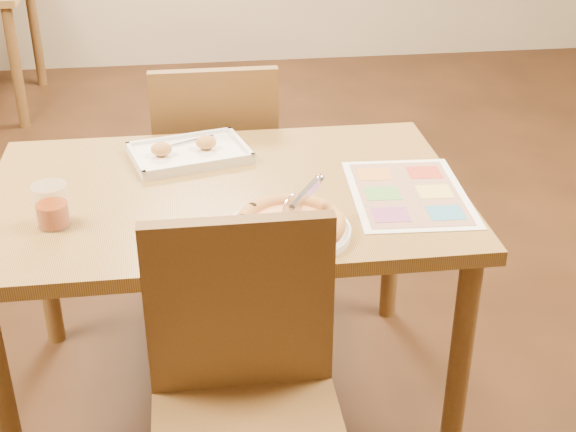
{
  "coord_description": "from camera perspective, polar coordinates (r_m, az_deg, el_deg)",
  "views": [
    {
      "loc": [
        -0.09,
        -1.99,
        1.7
      ],
      "look_at": [
        0.14,
        -0.27,
        0.77
      ],
      "focal_mm": 50.0,
      "sensor_mm": 36.0,
      "label": 1
    }
  ],
  "objects": [
    {
      "name": "chair_far",
      "position": [
        2.83,
        -5.16,
        4.43
      ],
      "size": [
        0.42,
        0.42,
        0.47
      ],
      "rotation": [
        0.0,
        0.0,
        3.14
      ],
      "color": "brown",
      "rests_on": "ground"
    },
    {
      "name": "menu",
      "position": [
        2.21,
        8.56,
        1.62
      ],
      "size": [
        0.33,
        0.45,
        0.0
      ],
      "primitive_type": "cube",
      "rotation": [
        0.0,
        0.0,
        -0.06
      ],
      "color": "white",
      "rests_on": "dining_table"
    },
    {
      "name": "dining_table",
      "position": [
        2.26,
        -4.43,
        -0.07
      ],
      "size": [
        1.3,
        0.85,
        0.72
      ],
      "color": "olive",
      "rests_on": "ground"
    },
    {
      "name": "appetizer_tray",
      "position": [
        2.42,
        -7.07,
        4.45
      ],
      "size": [
        0.38,
        0.31,
        0.06
      ],
      "rotation": [
        0.0,
        0.0,
        0.25
      ],
      "color": "white",
      "rests_on": "dining_table"
    },
    {
      "name": "plate",
      "position": [
        1.99,
        0.0,
        -1.06
      ],
      "size": [
        0.32,
        0.32,
        0.02
      ],
      "primitive_type": "cylinder",
      "rotation": [
        0.0,
        0.0,
        -0.02
      ],
      "color": "white",
      "rests_on": "dining_table"
    },
    {
      "name": "pizza",
      "position": [
        1.98,
        0.18,
        -0.52
      ],
      "size": [
        0.28,
        0.28,
        0.04
      ],
      "rotation": [
        0.0,
        0.0,
        0.01
      ],
      "color": "#DC924B",
      "rests_on": "plate"
    },
    {
      "name": "chair_near",
      "position": [
        1.79,
        -3.11,
        -11.08
      ],
      "size": [
        0.42,
        0.42,
        0.47
      ],
      "color": "brown",
      "rests_on": "ground"
    },
    {
      "name": "pizza_cutter",
      "position": [
        1.98,
        1.01,
        1.31
      ],
      "size": [
        0.12,
        0.11,
        0.09
      ],
      "rotation": [
        0.0,
        0.0,
        0.74
      ],
      "color": "silver",
      "rests_on": "pizza"
    },
    {
      "name": "glass_tumbler",
      "position": [
        2.09,
        -16.44,
        0.56
      ],
      "size": [
        0.09,
        0.09,
        0.11
      ],
      "rotation": [
        0.0,
        0.0,
        0.4
      ],
      "color": "maroon",
      "rests_on": "dining_table"
    }
  ]
}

